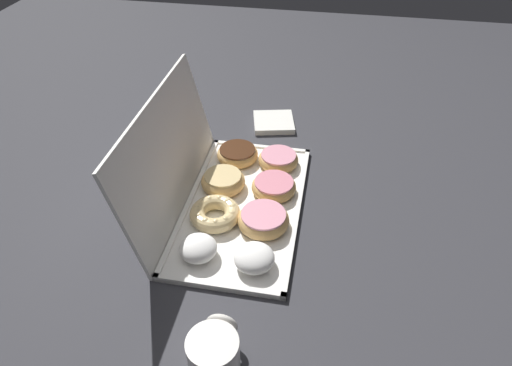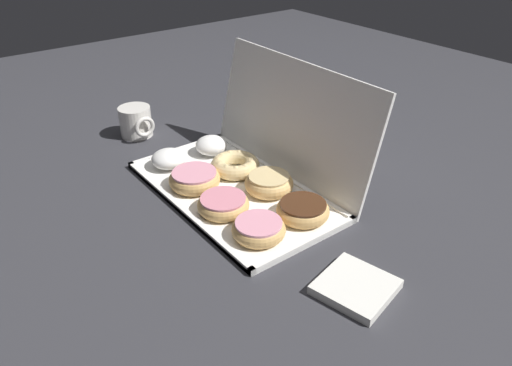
{
  "view_description": "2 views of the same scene",
  "coord_description": "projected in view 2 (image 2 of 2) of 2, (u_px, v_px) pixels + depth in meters",
  "views": [
    {
      "loc": [
        -0.84,
        -0.19,
        0.77
      ],
      "look_at": [
        0.03,
        -0.03,
        0.06
      ],
      "focal_mm": 32.13,
      "sensor_mm": 36.0,
      "label": 1
    },
    {
      "loc": [
        0.81,
        -0.55,
        0.62
      ],
      "look_at": [
        0.04,
        0.04,
        0.03
      ],
      "focal_mm": 34.35,
      "sensor_mm": 36.0,
      "label": 2
    }
  ],
  "objects": [
    {
      "name": "coffee_mug",
      "position": [
        136.0,
        121.0,
        1.41
      ],
      "size": [
        0.11,
        0.09,
        0.09
      ],
      "color": "white",
      "rests_on": "ground"
    },
    {
      "name": "chocolate_frosted_donut_7",
      "position": [
        303.0,
        210.0,
        1.05
      ],
      "size": [
        0.11,
        0.11,
        0.04
      ],
      "color": "tan",
      "rests_on": "donut_box"
    },
    {
      "name": "pink_frosted_donut_2",
      "position": [
        223.0,
        204.0,
        1.07
      ],
      "size": [
        0.11,
        0.11,
        0.03
      ],
      "color": "tan",
      "rests_on": "donut_box"
    },
    {
      "name": "napkin_stack",
      "position": [
        356.0,
        287.0,
        0.87
      ],
      "size": [
        0.15,
        0.15,
        0.02
      ],
      "primitive_type": "cube",
      "rotation": [
        0.0,
        0.0,
        0.23
      ],
      "color": "white",
      "rests_on": "ground"
    },
    {
      "name": "glazed_ring_donut_6",
      "position": [
        269.0,
        183.0,
        1.14
      ],
      "size": [
        0.11,
        0.11,
        0.04
      ],
      "color": "#E5B770",
      "rests_on": "donut_box"
    },
    {
      "name": "powdered_filled_donut_0",
      "position": [
        169.0,
        159.0,
        1.24
      ],
      "size": [
        0.09,
        0.09,
        0.04
      ],
      "color": "white",
      "rests_on": "donut_box"
    },
    {
      "name": "pink_frosted_donut_3",
      "position": [
        259.0,
        229.0,
        0.99
      ],
      "size": [
        0.11,
        0.11,
        0.03
      ],
      "color": "tan",
      "rests_on": "donut_box"
    },
    {
      "name": "donut_box",
      "position": [
        232.0,
        191.0,
        1.16
      ],
      "size": [
        0.53,
        0.28,
        0.01
      ],
      "color": "white",
      "rests_on": "ground"
    },
    {
      "name": "cruller_donut_5",
      "position": [
        235.0,
        165.0,
        1.22
      ],
      "size": [
        0.12,
        0.12,
        0.04
      ],
      "color": "#EACC8C",
      "rests_on": "donut_box"
    },
    {
      "name": "pink_frosted_donut_1",
      "position": [
        195.0,
        179.0,
        1.16
      ],
      "size": [
        0.12,
        0.12,
        0.04
      ],
      "color": "tan",
      "rests_on": "donut_box"
    },
    {
      "name": "powdered_filled_donut_4",
      "position": [
        211.0,
        145.0,
        1.3
      ],
      "size": [
        0.08,
        0.08,
        0.05
      ],
      "color": "white",
      "rests_on": "donut_box"
    },
    {
      "name": "box_lid_open",
      "position": [
        291.0,
        120.0,
        1.18
      ],
      "size": [
        0.53,
        0.07,
        0.28
      ],
      "primitive_type": "cube",
      "rotation": [
        1.34,
        0.0,
        0.0
      ],
      "color": "white",
      "rests_on": "ground"
    },
    {
      "name": "ground_plane",
      "position": [
        232.0,
        193.0,
        1.16
      ],
      "size": [
        3.0,
        3.0,
        0.0
      ],
      "primitive_type": "plane",
      "color": "#333338"
    }
  ]
}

